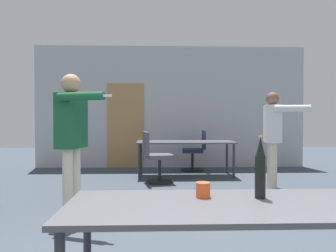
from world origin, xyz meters
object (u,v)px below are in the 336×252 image
(beer_bottle, at_px, (260,169))
(person_center_tall, at_px, (273,131))
(person_near_casual, at_px, (72,130))
(drink_cup, at_px, (203,190))
(office_chair_side_rolled, at_px, (196,152))
(office_chair_near_pushed, at_px, (156,159))

(beer_bottle, bearing_deg, person_center_tall, 69.14)
(person_near_casual, bearing_deg, beer_bottle, 57.89)
(person_center_tall, xyz_separation_m, drink_cup, (-1.69, -3.50, -0.21))
(office_chair_side_rolled, relative_size, beer_bottle, 2.47)
(person_center_tall, xyz_separation_m, office_chair_side_rolled, (-1.07, 2.00, -0.55))
(person_near_casual, bearing_deg, office_chair_side_rolled, 170.53)
(office_chair_side_rolled, xyz_separation_m, drink_cup, (-0.61, -5.50, 0.34))
(person_near_casual, distance_m, beer_bottle, 2.64)
(person_center_tall, distance_m, person_near_casual, 3.33)
(office_chair_side_rolled, relative_size, drink_cup, 10.22)
(office_chair_side_rolled, bearing_deg, person_near_casual, 154.64)
(person_near_casual, distance_m, office_chair_side_rolled, 4.02)
(person_center_tall, bearing_deg, drink_cup, -13.40)
(office_chair_near_pushed, bearing_deg, beer_bottle, -2.25)
(person_near_casual, bearing_deg, person_center_tall, 135.70)
(person_near_casual, height_order, beer_bottle, person_near_casual)
(person_near_casual, distance_m, office_chair_near_pushed, 2.40)
(office_chair_side_rolled, bearing_deg, beer_bottle, -179.36)
(office_chair_side_rolled, distance_m, drink_cup, 5.54)
(person_center_tall, relative_size, person_near_casual, 0.95)
(person_near_casual, xyz_separation_m, office_chair_side_rolled, (1.91, 3.47, -0.63))
(person_near_casual, relative_size, office_chair_near_pushed, 1.83)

